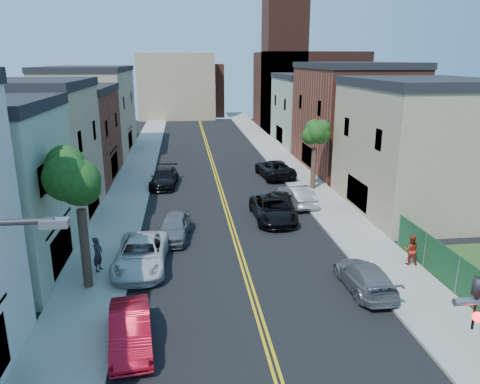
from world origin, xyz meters
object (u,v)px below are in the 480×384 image
object	(u,v)px
grey_car_left	(174,227)
black_car_right	(280,201)
dark_car_right_far	(274,169)
black_suv_lane	(273,209)
pedestrian_left	(98,254)
silver_car_right	(297,195)
black_car_left	(164,178)
white_pickup	(141,254)
red_sedan	(130,330)
grey_car_right	(365,277)
pedestrian_right	(411,250)

from	to	relation	value
grey_car_left	black_car_right	xyz separation A→B (m)	(7.60, 4.22, 0.07)
dark_car_right_far	black_suv_lane	xyz separation A→B (m)	(-2.50, -12.05, -0.04)
grey_car_left	pedestrian_left	bearing A→B (deg)	-123.58
grey_car_left	silver_car_right	size ratio (longest dim) A/B	0.96
black_car_left	black_suv_lane	bearing A→B (deg)	-46.34
white_pickup	silver_car_right	bearing A→B (deg)	43.88
black_suv_lane	red_sedan	bearing A→B (deg)	-121.93
dark_car_right_far	pedestrian_left	world-z (taller)	pedestrian_left
red_sedan	pedestrian_left	distance (m)	7.19
white_pickup	pedestrian_left	distance (m)	2.22
red_sedan	silver_car_right	xyz separation A→B (m)	(10.84, 17.03, 0.05)
red_sedan	grey_car_left	bearing A→B (deg)	75.52
red_sedan	grey_car_right	xyz separation A→B (m)	(10.84, 3.32, -0.05)
grey_car_left	black_suv_lane	distance (m)	7.31
pedestrian_right	pedestrian_left	bearing A→B (deg)	13.35
pedestrian_right	black_suv_lane	bearing A→B (deg)	-36.87
black_car_left	silver_car_right	bearing A→B (deg)	-27.91
grey_car_left	black_car_right	size ratio (longest dim) A/B	0.92
grey_car_left	black_suv_lane	bearing A→B (deg)	29.14
black_car_right	silver_car_right	distance (m)	2.34
grey_car_right	pedestrian_left	distance (m)	13.64
white_pickup	pedestrian_right	distance (m)	14.53
grey_car_left	black_car_left	xyz separation A→B (m)	(-1.03, 12.65, -0.01)
grey_car_right	dark_car_right_far	world-z (taller)	dark_car_right_far
black_car_left	pedestrian_right	distance (m)	22.94
silver_car_right	pedestrian_right	bearing A→B (deg)	99.29
black_car_right	pedestrian_right	distance (m)	11.17
black_car_left	black_suv_lane	world-z (taller)	black_suv_lane
grey_car_right	silver_car_right	world-z (taller)	silver_car_right
white_pickup	black_suv_lane	size ratio (longest dim) A/B	1.01
black_car_right	pedestrian_left	bearing A→B (deg)	44.63
black_car_left	silver_car_right	size ratio (longest dim) A/B	1.12
dark_car_right_far	pedestrian_left	bearing A→B (deg)	49.73
grey_car_left	pedestrian_left	world-z (taller)	pedestrian_left
grey_car_right	pedestrian_left	world-z (taller)	pedestrian_left
grey_car_left	black_suv_lane	size ratio (longest dim) A/B	0.80
pedestrian_left	dark_car_right_far	bearing A→B (deg)	-15.89
black_car_right	grey_car_right	bearing A→B (deg)	105.63
black_car_left	silver_car_right	world-z (taller)	silver_car_right
white_pickup	black_car_right	xyz separation A→B (m)	(9.30, 8.33, 0.05)
pedestrian_left	pedestrian_right	bearing A→B (deg)	-75.71
black_car_left	pedestrian_left	world-z (taller)	pedestrian_left
red_sedan	dark_car_right_far	size ratio (longest dim) A/B	0.75
red_sedan	black_car_right	size ratio (longest dim) A/B	0.89
silver_car_right	dark_car_right_far	bearing A→B (deg)	-97.36
pedestrian_left	grey_car_left	bearing A→B (deg)	-22.61
black_car_right	black_suv_lane	xyz separation A→B (m)	(-0.80, -1.55, -0.06)
red_sedan	pedestrian_right	size ratio (longest dim) A/B	2.65
black_car_right	pedestrian_right	xyz separation A→B (m)	(5.15, -9.92, 0.14)
silver_car_right	pedestrian_left	distance (m)	16.70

